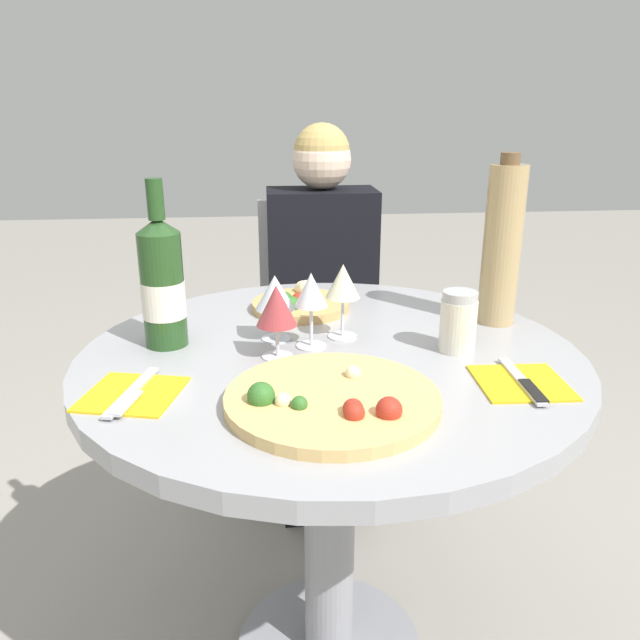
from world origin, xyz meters
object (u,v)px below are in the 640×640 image
(dining_table, at_px, (330,419))
(pizza_large, at_px, (332,399))
(wine_bottle, at_px, (162,284))
(chair_behind_diner, at_px, (320,344))
(seated_diner, at_px, (324,337))
(tall_carafe, at_px, (502,245))

(dining_table, xyz_separation_m, pizza_large, (-0.02, -0.23, 0.16))
(pizza_large, height_order, wine_bottle, wine_bottle)
(chair_behind_diner, distance_m, wine_bottle, 0.96)
(dining_table, height_order, pizza_large, pizza_large)
(chair_behind_diner, relative_size, seated_diner, 0.79)
(tall_carafe, bearing_deg, wine_bottle, -174.40)
(wine_bottle, height_order, tall_carafe, tall_carafe)
(chair_behind_diner, xyz_separation_m, pizza_large, (-0.08, -1.07, 0.33))
(pizza_large, bearing_deg, tall_carafe, 42.32)
(chair_behind_diner, bearing_deg, wine_bottle, 63.68)
(tall_carafe, bearing_deg, seated_diner, 119.97)
(dining_table, height_order, tall_carafe, tall_carafe)
(pizza_large, bearing_deg, dining_table, 83.94)
(chair_behind_diner, relative_size, pizza_large, 2.64)
(pizza_large, height_order, tall_carafe, tall_carafe)
(pizza_large, relative_size, wine_bottle, 1.06)
(chair_behind_diner, bearing_deg, tall_carafe, 114.69)
(seated_diner, distance_m, pizza_large, 0.96)
(seated_diner, bearing_deg, tall_carafe, 119.97)
(pizza_large, xyz_separation_m, wine_bottle, (-0.30, 0.30, 0.11))
(seated_diner, bearing_deg, dining_table, 85.16)
(chair_behind_diner, bearing_deg, dining_table, 85.98)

